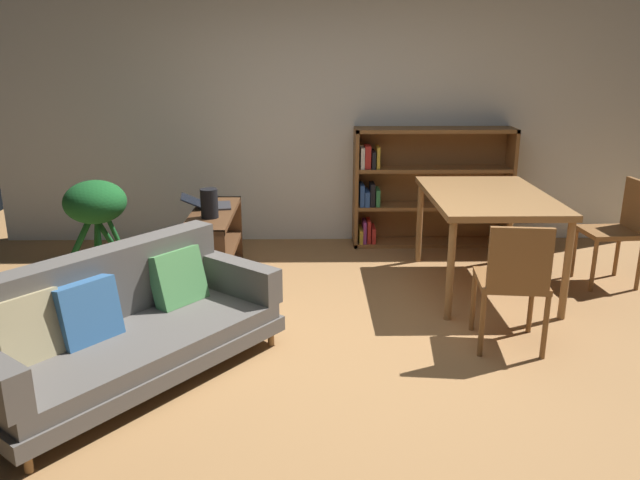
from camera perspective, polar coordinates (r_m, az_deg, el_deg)
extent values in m
plane|color=#9E7042|center=(4.20, 1.96, -10.49)|extent=(8.16, 8.16, 0.00)
cube|color=silver|center=(6.45, 0.91, 11.79)|extent=(6.80, 0.10, 2.70)
cylinder|color=olive|center=(4.32, -4.49, -8.91)|extent=(0.04, 0.04, 0.10)
cylinder|color=olive|center=(3.45, -25.06, -17.92)|extent=(0.04, 0.04, 0.10)
cylinder|color=olive|center=(4.78, -10.68, -6.53)|extent=(0.04, 0.04, 0.10)
cube|color=#56514C|center=(4.02, -16.67, -10.10)|extent=(1.81, 1.96, 0.10)
cube|color=#56514C|center=(3.98, -16.79, -8.82)|extent=(1.74, 1.88, 0.10)
cube|color=#56514C|center=(4.12, -19.69, -4.03)|extent=(1.27, 1.50, 0.45)
cube|color=#56514C|center=(4.41, -7.85, -3.26)|extent=(0.70, 0.60, 0.24)
cube|color=tan|center=(3.80, -24.98, -7.36)|extent=(0.38, 0.41, 0.39)
cube|color=#336093|center=(3.92, -20.56, -6.17)|extent=(0.40, 0.42, 0.38)
cube|color=#4C894C|center=(4.30, -12.81, -3.39)|extent=(0.39, 0.41, 0.38)
cube|color=#56351E|center=(6.04, -8.84, 1.11)|extent=(0.36, 0.04, 0.60)
cube|color=#56351E|center=(4.96, -10.60, -2.54)|extent=(0.36, 0.04, 0.60)
cube|color=#56351E|center=(5.51, -9.61, -1.01)|extent=(0.36, 1.15, 0.04)
cube|color=#56351E|center=(5.42, -9.78, 2.31)|extent=(0.36, 1.19, 0.04)
cube|color=#56351E|center=(5.59, -9.49, -3.30)|extent=(0.36, 1.15, 0.04)
cube|color=#333338|center=(5.60, -9.31, 3.10)|extent=(0.27, 0.33, 0.02)
cube|color=black|center=(5.59, -11.51, 3.52)|extent=(0.24, 0.31, 0.10)
cylinder|color=black|center=(5.21, -10.05, 3.30)|extent=(0.14, 0.14, 0.24)
cylinder|color=slate|center=(5.20, -10.08, 3.82)|extent=(0.08, 0.08, 0.01)
cylinder|color=brown|center=(5.79, -19.24, -2.41)|extent=(0.33, 0.33, 0.22)
cylinder|color=#195623|center=(5.66, -18.66, 1.62)|extent=(0.23, 0.10, 0.62)
cylinder|color=#195623|center=(5.76, -18.82, 0.32)|extent=(0.14, 0.20, 0.35)
cylinder|color=#195623|center=(5.76, -19.73, 0.46)|extent=(0.11, 0.13, 0.37)
cylinder|color=#195623|center=(5.67, -20.78, 0.53)|extent=(0.27, 0.17, 0.48)
cylinder|color=#195623|center=(5.63, -19.46, -0.01)|extent=(0.09, 0.18, 0.36)
ellipsoid|color=#195623|center=(5.63, -19.82, 3.29)|extent=(0.52, 0.52, 0.37)
cylinder|color=olive|center=(5.93, 9.06, 1.57)|extent=(0.06, 0.06, 0.76)
cylinder|color=olive|center=(4.67, 11.80, -2.83)|extent=(0.06, 0.06, 0.76)
cylinder|color=olive|center=(6.14, 16.96, 1.56)|extent=(0.06, 0.06, 0.76)
cylinder|color=olive|center=(4.93, 21.55, -2.64)|extent=(0.06, 0.06, 0.76)
cube|color=olive|center=(5.29, 15.05, 3.84)|extent=(0.96, 1.44, 0.05)
cylinder|color=brown|center=(5.64, 23.67, -2.22)|extent=(0.04, 0.04, 0.44)
cylinder|color=brown|center=(5.93, 22.14, -1.11)|extent=(0.04, 0.04, 0.44)
cylinder|color=brown|center=(5.83, 27.11, -2.06)|extent=(0.04, 0.04, 0.44)
cylinder|color=brown|center=(6.12, 25.46, -1.00)|extent=(0.04, 0.04, 0.44)
cube|color=brown|center=(5.81, 24.89, 0.65)|extent=(0.45, 0.41, 0.04)
cube|color=brown|center=(5.86, 26.86, 2.85)|extent=(0.06, 0.35, 0.42)
cylinder|color=brown|center=(4.60, 13.79, -5.46)|extent=(0.04, 0.04, 0.44)
cylinder|color=brown|center=(4.67, 18.68, -5.50)|extent=(0.04, 0.04, 0.44)
cylinder|color=brown|center=(4.23, 14.54, -7.52)|extent=(0.04, 0.04, 0.44)
cylinder|color=brown|center=(4.32, 19.84, -7.52)|extent=(0.04, 0.04, 0.44)
cube|color=brown|center=(4.36, 16.98, -3.58)|extent=(0.48, 0.48, 0.04)
cube|color=brown|center=(4.11, 17.78, -1.64)|extent=(0.39, 0.08, 0.41)
cube|color=brown|center=(6.35, 3.26, 4.80)|extent=(0.04, 0.34, 1.19)
cube|color=brown|center=(6.64, 16.80, 4.64)|extent=(0.04, 0.34, 1.19)
cube|color=brown|center=(6.35, 10.46, 9.85)|extent=(1.59, 0.34, 0.04)
cube|color=brown|center=(6.59, 9.93, -0.16)|extent=(1.59, 0.34, 0.04)
cube|color=brown|center=(6.59, 9.94, 5.03)|extent=(1.55, 0.04, 1.19)
cube|color=brown|center=(6.49, 10.10, 3.11)|extent=(1.55, 0.32, 0.04)
cube|color=brown|center=(6.41, 10.27, 6.41)|extent=(1.55, 0.32, 0.04)
cube|color=gold|center=(6.46, 3.70, 0.51)|extent=(0.04, 0.27, 0.14)
cube|color=#993884|center=(6.44, 4.04, 0.84)|extent=(0.03, 0.22, 0.22)
cube|color=red|center=(6.44, 4.43, 0.87)|extent=(0.04, 0.21, 0.23)
cube|color=red|center=(6.46, 4.84, 0.57)|extent=(0.04, 0.23, 0.16)
cube|color=#2D5199|center=(6.34, 3.80, 4.17)|extent=(0.04, 0.24, 0.22)
cube|color=#2D5199|center=(6.36, 4.25, 3.91)|extent=(0.05, 0.28, 0.15)
cube|color=black|center=(6.35, 4.75, 4.21)|extent=(0.05, 0.22, 0.23)
cube|color=#337F47|center=(6.36, 5.23, 3.96)|extent=(0.04, 0.22, 0.17)
cube|color=silver|center=(6.27, 3.85, 7.54)|extent=(0.04, 0.24, 0.21)
cube|color=red|center=(6.26, 4.34, 7.59)|extent=(0.06, 0.20, 0.22)
cube|color=black|center=(6.29, 4.84, 7.37)|extent=(0.04, 0.27, 0.17)
cube|color=gold|center=(6.28, 5.27, 7.55)|extent=(0.03, 0.22, 0.21)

